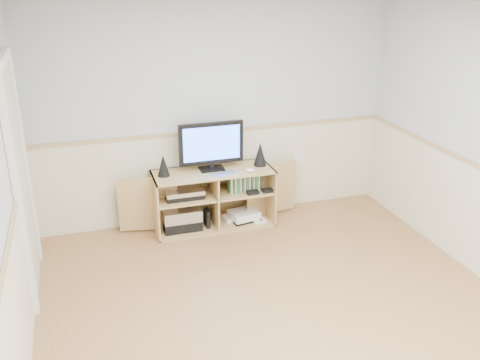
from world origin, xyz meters
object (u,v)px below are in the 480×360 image
monitor (211,144)px  keyboard (224,174)px  media_cabinet (212,196)px  game_consoles (243,216)px

monitor → keyboard: size_ratio=2.47×
media_cabinet → game_consoles: size_ratio=4.48×
media_cabinet → keyboard: 0.39m
keyboard → game_consoles: size_ratio=0.62×
monitor → game_consoles: 0.94m
media_cabinet → monitor: monitor is taller
monitor → media_cabinet: bearing=90.0°
media_cabinet → keyboard: (0.09, -0.20, 0.32)m
media_cabinet → monitor: 0.61m
media_cabinet → keyboard: keyboard is taller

